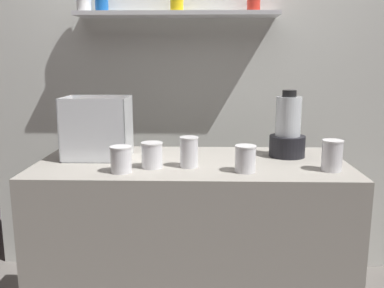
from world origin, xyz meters
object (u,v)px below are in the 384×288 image
object	(u,v)px
juice_cup_beet_far_left	(121,161)
juice_cup_beet_middle	(189,153)
carrot_display_bin	(96,139)
juice_cup_orange_left	(152,157)
blender_pitcher	(288,131)
juice_cup_orange_right	(245,161)
juice_cup_beet_far_right	(332,157)

from	to	relation	value
juice_cup_beet_far_left	juice_cup_beet_middle	xyz separation A→B (m)	(0.28, 0.10, 0.01)
juice_cup_beet_middle	carrot_display_bin	bearing A→B (deg)	160.82
juice_cup_beet_far_left	juice_cup_orange_left	distance (m)	0.14
blender_pitcher	juice_cup_orange_right	size ratio (longest dim) A/B	2.85
carrot_display_bin	juice_cup_orange_left	xyz separation A→B (m)	(0.28, -0.17, -0.04)
blender_pitcher	juice_cup_beet_far_left	distance (m)	0.80
juice_cup_orange_right	carrot_display_bin	bearing A→B (deg)	161.26
carrot_display_bin	juice_cup_beet_far_right	bearing A→B (deg)	-10.95
blender_pitcher	juice_cup_beet_far_left	world-z (taller)	blender_pitcher
juice_cup_orange_right	juice_cup_beet_far_right	distance (m)	0.36
blender_pitcher	juice_cup_beet_middle	world-z (taller)	blender_pitcher
blender_pitcher	juice_cup_orange_left	distance (m)	0.67
carrot_display_bin	juice_cup_beet_far_right	xyz separation A→B (m)	(1.04, -0.20, -0.03)
juice_cup_orange_right	juice_cup_beet_far_right	world-z (taller)	juice_cup_beet_far_right
blender_pitcher	juice_cup_beet_middle	size ratio (longest dim) A/B	2.40
juice_cup_orange_left	juice_cup_orange_right	bearing A→B (deg)	-8.28
carrot_display_bin	juice_cup_orange_right	distance (m)	0.72
juice_cup_beet_middle	blender_pitcher	bearing A→B (deg)	24.75
blender_pitcher	juice_cup_orange_right	distance (m)	0.37
juice_cup_beet_far_left	juice_cup_beet_far_right	xyz separation A→B (m)	(0.87, 0.05, 0.01)
juice_cup_beet_far_left	juice_cup_orange_left	bearing A→B (deg)	33.44
juice_cup_beet_middle	juice_cup_beet_far_right	distance (m)	0.60
juice_cup_orange_left	juice_cup_beet_middle	bearing A→B (deg)	6.82
juice_cup_beet_middle	juice_cup_beet_far_right	bearing A→B (deg)	-4.52
blender_pitcher	carrot_display_bin	bearing A→B (deg)	-176.27
carrot_display_bin	juice_cup_beet_far_left	distance (m)	0.30
juice_cup_orange_right	juice_cup_beet_far_right	bearing A→B (deg)	4.54
juice_cup_orange_left	juice_cup_beet_far_right	xyz separation A→B (m)	(0.75, -0.03, 0.01)
juice_cup_beet_middle	juice_cup_beet_far_left	bearing A→B (deg)	-160.65
juice_cup_beet_middle	juice_cup_orange_left	bearing A→B (deg)	-173.18
blender_pitcher	juice_cup_beet_far_left	xyz separation A→B (m)	(-0.74, -0.31, -0.07)
juice_cup_orange_right	juice_cup_beet_far_left	bearing A→B (deg)	-177.66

